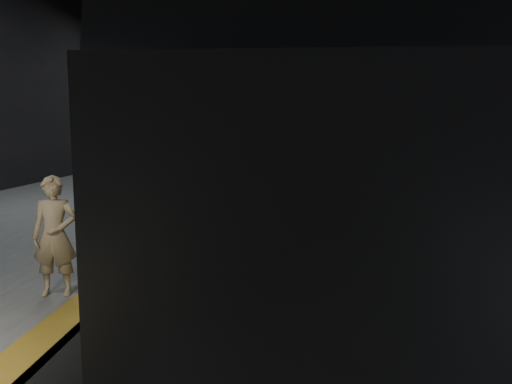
# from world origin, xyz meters

# --- Properties ---
(ground) EXTENTS (44.00, 44.00, 0.00)m
(ground) POSITION_xyz_m (0.00, 0.00, 0.00)
(ground) COLOR black
(ground) RESTS_ON ground
(platform_left) EXTENTS (9.00, 43.80, 1.00)m
(platform_left) POSITION_xyz_m (-7.50, 0.00, 0.50)
(platform_left) COLOR #4F4E4C
(platform_left) RESTS_ON ground
(tactile_strip) EXTENTS (0.50, 43.80, 0.01)m
(tactile_strip) POSITION_xyz_m (-3.25, 0.00, 1.00)
(tactile_strip) COLOR brown
(tactile_strip) RESTS_ON platform_left
(track) EXTENTS (2.40, 43.00, 0.24)m
(track) POSITION_xyz_m (0.00, 0.00, 0.07)
(track) COLOR #3F3328
(track) RESTS_ON ground
(train) EXTENTS (2.93, 19.54, 5.22)m
(train) POSITION_xyz_m (-0.00, -2.88, 2.91)
(train) COLOR #A8AAB0
(train) RESTS_ON ground
(woman) EXTENTS (0.72, 0.53, 1.84)m
(woman) POSITION_xyz_m (-3.80, -8.12, 1.92)
(woman) COLOR tan
(woman) RESTS_ON platform_left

